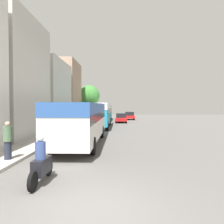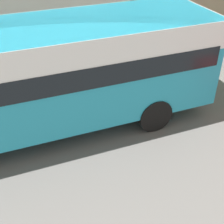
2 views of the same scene
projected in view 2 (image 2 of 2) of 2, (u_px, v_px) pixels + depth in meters
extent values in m
cube|color=teal|center=(28.00, 76.00, 8.12)|extent=(2.59, 10.25, 2.53)
cube|color=white|center=(23.00, 44.00, 7.62)|extent=(2.62, 10.30, 0.76)
cube|color=black|center=(27.00, 65.00, 7.94)|extent=(2.64, 9.84, 0.56)
cylinder|color=black|center=(122.00, 78.00, 10.71)|extent=(0.28, 1.00, 1.00)
cylinder|color=black|center=(154.00, 115.00, 8.87)|extent=(0.28, 1.00, 1.00)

